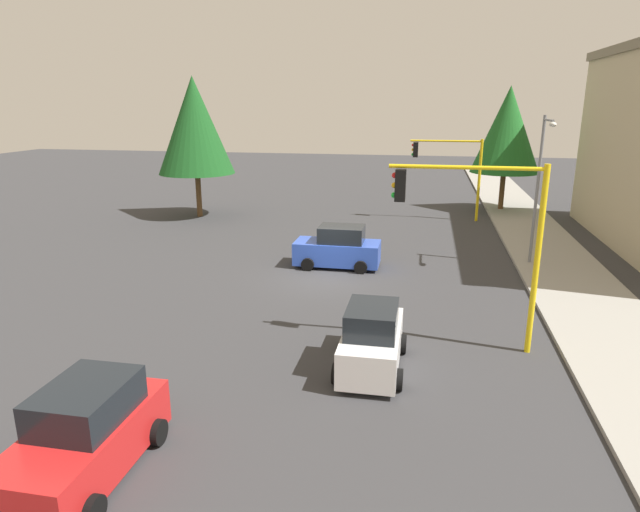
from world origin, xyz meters
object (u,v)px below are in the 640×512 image
car_white (372,340)px  tree_opposite_side (195,126)px  traffic_signal_near_left (479,221)px  car_blue (338,248)px  car_red (86,436)px  traffic_signal_far_left (451,163)px  street_lamp_curbside (540,175)px  tree_roadside_far (507,130)px

car_white → tree_opposite_side: bearing=-145.4°
traffic_signal_near_left → car_blue: 10.24m
traffic_signal_near_left → car_red: (7.88, -8.26, -3.23)m
traffic_signal_far_left → car_white: 22.39m
traffic_signal_near_left → street_lamp_curbside: bearing=160.1°
traffic_signal_near_left → car_blue: (-8.00, -5.51, -3.23)m
street_lamp_curbside → car_red: 21.34m
traffic_signal_far_left → car_red: 29.19m
traffic_signal_far_left → street_lamp_curbside: bearing=18.9°
traffic_signal_far_left → car_blue: 13.48m
tree_roadside_far → car_blue: bearing=-30.1°
street_lamp_curbside → tree_roadside_far: size_ratio=0.81×
street_lamp_curbside → car_red: bearing=-33.9°
street_lamp_curbside → tree_opposite_side: bearing=-112.6°
traffic_signal_far_left → street_lamp_curbside: street_lamp_curbside is taller
traffic_signal_far_left → tree_opposite_side: (2.00, -16.64, 2.30)m
car_blue → tree_roadside_far: bearing=149.9°
street_lamp_curbside → tree_roadside_far: bearing=178.8°
street_lamp_curbside → car_red: size_ratio=1.71×
tree_opposite_side → car_blue: size_ratio=2.31×
street_lamp_curbside → car_blue: 9.76m
car_blue → traffic_signal_far_left: bearing=155.7°
street_lamp_curbside → car_blue: size_ratio=1.76×
tree_roadside_far → traffic_signal_near_left: bearing=-8.9°
car_blue → car_red: size_ratio=0.98×
tree_roadside_far → car_blue: size_ratio=2.17×
tree_roadside_far → traffic_signal_far_left: bearing=-44.0°
street_lamp_curbside → tree_roadside_far: (-14.39, 0.30, 1.35)m
traffic_signal_far_left → tree_roadside_far: bearing=136.0°
tree_roadside_far → street_lamp_curbside: bearing=-1.2°
street_lamp_curbside → car_white: size_ratio=1.87×
car_white → car_red: bearing=-42.4°
car_red → street_lamp_curbside: bearing=146.1°
car_blue → car_white: size_ratio=1.07×
street_lamp_curbside → car_blue: street_lamp_curbside is taller
traffic_signal_far_left → tree_opposite_side: bearing=-83.1°
traffic_signal_near_left → tree_roadside_far: 24.35m
car_blue → car_red: (15.88, -2.75, 0.00)m
traffic_signal_far_left → tree_roadside_far: size_ratio=0.61×
traffic_signal_far_left → street_lamp_curbside: size_ratio=0.76×
tree_opposite_side → car_blue: (10.00, 11.21, -5.17)m
tree_opposite_side → car_white: size_ratio=2.47×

